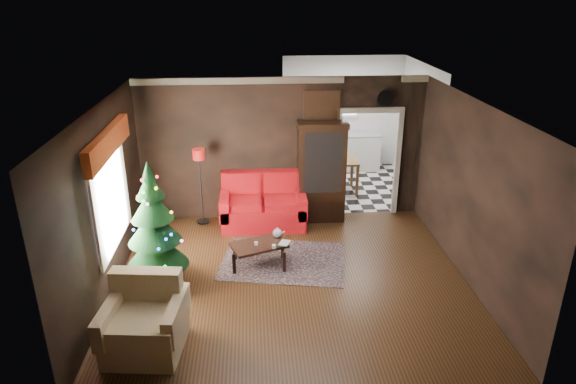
{
  "coord_description": "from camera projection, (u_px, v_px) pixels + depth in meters",
  "views": [
    {
      "loc": [
        -0.56,
        -6.94,
        4.34
      ],
      "look_at": [
        0.0,
        0.9,
        1.15
      ],
      "focal_mm": 31.67,
      "sensor_mm": 36.0,
      "label": 1
    }
  ],
  "objects": [
    {
      "name": "left_window",
      "position": [
        110.0,
        196.0,
        7.54
      ],
      "size": [
        0.05,
        1.6,
        1.4
      ],
      "primitive_type": "cube",
      "color": "white",
      "rests_on": "wall_left"
    },
    {
      "name": "coffee_table",
      "position": [
        259.0,
        254.0,
        8.42
      ],
      "size": [
        1.01,
        0.81,
        0.4
      ],
      "primitive_type": null,
      "rotation": [
        0.0,
        0.0,
        0.37
      ],
      "color": "black",
      "rests_on": "rug"
    },
    {
      "name": "wall_left",
      "position": [
        104.0,
        204.0,
        7.37
      ],
      "size": [
        0.0,
        5.5,
        5.5
      ],
      "primitive_type": "plane",
      "rotation": [
        1.57,
        0.0,
        1.57
      ],
      "color": "black",
      "rests_on": "ground"
    },
    {
      "name": "floor_lamp",
      "position": [
        201.0,
        187.0,
        9.59
      ],
      "size": [
        0.29,
        0.29,
        1.48
      ],
      "primitive_type": null,
      "rotation": [
        0.0,
        0.0,
        0.15
      ],
      "color": "black",
      "rests_on": "ground"
    },
    {
      "name": "teapot",
      "position": [
        277.0,
        233.0,
        8.54
      ],
      "size": [
        0.2,
        0.2,
        0.17
      ],
      "primitive_type": null,
      "rotation": [
        0.0,
        0.0,
        -0.12
      ],
      "color": "silver",
      "rests_on": "coffee_table"
    },
    {
      "name": "curio_cabinet",
      "position": [
        321.0,
        174.0,
        9.87
      ],
      "size": [
        0.9,
        0.45,
        1.9
      ],
      "primitive_type": null,
      "color": "black",
      "rests_on": "ground"
    },
    {
      "name": "floor",
      "position": [
        292.0,
        280.0,
        8.08
      ],
      "size": [
        5.5,
        5.5,
        0.0
      ],
      "primitive_type": "plane",
      "color": "black",
      "rests_on": "ground"
    },
    {
      "name": "rug",
      "position": [
        283.0,
        261.0,
        8.64
      ],
      "size": [
        2.28,
        1.83,
        0.01
      ],
      "primitive_type": "cube",
      "rotation": [
        0.0,
        0.0,
        -0.18
      ],
      "color": "#3D303A",
      "rests_on": "ground"
    },
    {
      "name": "kitchen_counter",
      "position": [
        343.0,
        152.0,
        12.83
      ],
      "size": [
        1.8,
        0.6,
        0.9
      ],
      "primitive_type": "cube",
      "color": "silver",
      "rests_on": "ground"
    },
    {
      "name": "armchair",
      "position": [
        144.0,
        319.0,
        6.38
      ],
      "size": [
        1.07,
        1.07,
        0.99
      ],
      "primitive_type": null,
      "rotation": [
        0.0,
        0.0,
        -0.11
      ],
      "color": "tan",
      "rests_on": "ground"
    },
    {
      "name": "ceiling",
      "position": [
        293.0,
        106.0,
        7.03
      ],
      "size": [
        5.5,
        5.5,
        0.0
      ],
      "primitive_type": "plane",
      "rotation": [
        3.14,
        0.0,
        0.0
      ],
      "color": "white",
      "rests_on": "ground"
    },
    {
      "name": "wall_clock",
      "position": [
        385.0,
        98.0,
        9.58
      ],
      "size": [
        0.32,
        0.32,
        0.06
      ],
      "primitive_type": "cylinder",
      "color": "white",
      "rests_on": "wall_back"
    },
    {
      "name": "loveseat",
      "position": [
        263.0,
        201.0,
        9.76
      ],
      "size": [
        1.7,
        0.9,
        1.0
      ],
      "primitive_type": null,
      "color": "maroon",
      "rests_on": "ground"
    },
    {
      "name": "wall_right",
      "position": [
        472.0,
        194.0,
        7.74
      ],
      "size": [
        0.0,
        5.5,
        5.5
      ],
      "primitive_type": "plane",
      "rotation": [
        1.57,
        0.0,
        -1.57
      ],
      "color": "black",
      "rests_on": "ground"
    },
    {
      "name": "painting",
      "position": [
        322.0,
        106.0,
        9.56
      ],
      "size": [
        0.62,
        0.05,
        0.52
      ],
      "primitive_type": "cube",
      "color": "#B78543",
      "rests_on": "wall_back"
    },
    {
      "name": "kitchen_floor",
      "position": [
        351.0,
        186.0,
        11.89
      ],
      "size": [
        3.0,
        3.0,
        0.0
      ],
      "primitive_type": "plane",
      "color": "silver",
      "rests_on": "ground"
    },
    {
      "name": "wall_front",
      "position": [
        312.0,
        293.0,
        5.25
      ],
      "size": [
        5.5,
        0.0,
        5.5
      ],
      "primitive_type": "plane",
      "rotation": [
        -1.57,
        0.0,
        0.0
      ],
      "color": "black",
      "rests_on": "ground"
    },
    {
      "name": "wall_back",
      "position": [
        282.0,
        149.0,
        9.87
      ],
      "size": [
        5.5,
        0.0,
        5.5
      ],
      "primitive_type": "plane",
      "rotation": [
        1.57,
        0.0,
        0.0
      ],
      "color": "black",
      "rests_on": "ground"
    },
    {
      "name": "book",
      "position": [
        280.0,
        237.0,
        8.35
      ],
      "size": [
        0.15,
        0.08,
        0.21
      ],
      "primitive_type": "imported",
      "rotation": [
        0.0,
        0.0,
        -0.4
      ],
      "color": "tan",
      "rests_on": "coffee_table"
    },
    {
      "name": "kitchen_table",
      "position": [
        341.0,
        176.0,
        11.45
      ],
      "size": [
        0.7,
        0.7,
        0.75
      ],
      "primitive_type": null,
      "color": "brown",
      "rests_on": "ground"
    },
    {
      "name": "valance",
      "position": [
        108.0,
        143.0,
        7.24
      ],
      "size": [
        0.12,
        2.1,
        0.35
      ],
      "primitive_type": "cube",
      "color": "#9E3917",
      "rests_on": "wall_left"
    },
    {
      "name": "cup_a",
      "position": [
        256.0,
        243.0,
        8.3
      ],
      "size": [
        0.07,
        0.07,
        0.05
      ],
      "primitive_type": "cylinder",
      "rotation": [
        0.0,
        0.0,
        0.06
      ],
      "color": "white",
      "rests_on": "coffee_table"
    },
    {
      "name": "doorway",
      "position": [
        367.0,
        164.0,
        10.11
      ],
      "size": [
        1.1,
        0.1,
        2.1
      ],
      "primitive_type": null,
      "color": "beige",
      "rests_on": "ground"
    },
    {
      "name": "christmas_tree",
      "position": [
        154.0,
        223.0,
        7.6
      ],
      "size": [
        1.23,
        1.23,
        1.83
      ],
      "primitive_type": null,
      "rotation": [
        0.0,
        0.0,
        -0.36
      ],
      "color": "black",
      "rests_on": "ground"
    },
    {
      "name": "cup_b",
      "position": [
        274.0,
        246.0,
        8.2
      ],
      "size": [
        0.09,
        0.09,
        0.06
      ],
      "primitive_type": "cylinder",
      "rotation": [
        0.0,
        0.0,
        -0.4
      ],
      "color": "white",
      "rests_on": "coffee_table"
    },
    {
      "name": "kitchen_window",
      "position": [
        343.0,
        101.0,
        12.59
      ],
      "size": [
        0.7,
        0.06,
        0.7
      ],
      "primitive_type": "cube",
      "color": "white",
      "rests_on": "ground"
    }
  ]
}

